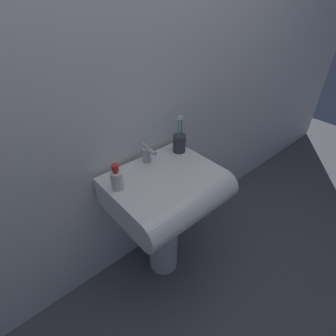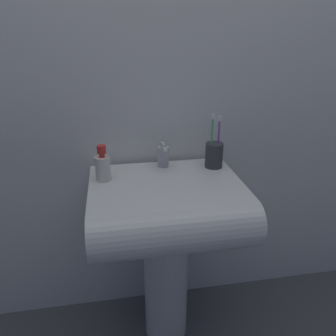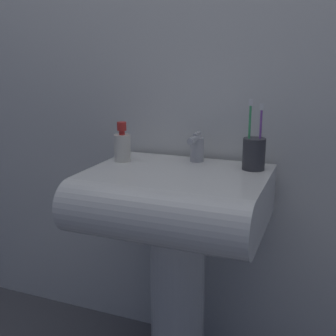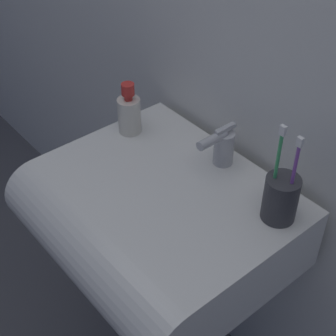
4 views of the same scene
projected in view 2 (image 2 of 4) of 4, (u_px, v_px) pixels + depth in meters
ground_plane at (166, 328)px, 1.51m from camera, size 6.00×6.00×0.00m
wall_back at (155, 49)px, 1.26m from camera, size 5.00×0.05×2.40m
sink_pedestal at (166, 278)px, 1.39m from camera, size 0.18×0.18×0.59m
sink_basin at (168, 208)px, 1.19m from camera, size 0.56×0.48×0.16m
faucet at (164, 155)px, 1.32m from camera, size 0.05×0.11×0.10m
toothbrush_cup at (214, 155)px, 1.32m from camera, size 0.07×0.07×0.22m
soap_bottle at (103, 167)px, 1.21m from camera, size 0.06×0.06×0.14m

